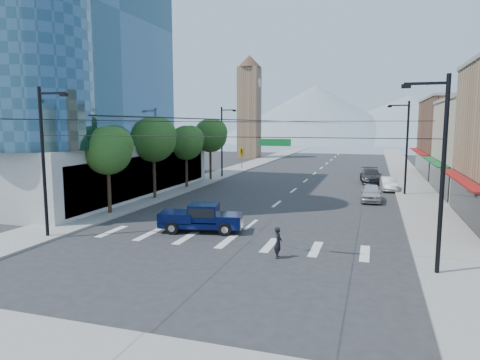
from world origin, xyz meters
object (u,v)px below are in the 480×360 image
at_px(parked_car_near, 371,193).
at_px(parked_car_mid, 389,184).
at_px(pedestrian, 278,242).
at_px(parked_car_far, 371,176).
at_px(pickup_truck, 201,217).

relative_size(parked_car_near, parked_car_mid, 1.05).
relative_size(pedestrian, parked_car_mid, 0.39).
distance_m(parked_car_mid, parked_car_far, 5.77).
relative_size(parked_car_mid, parked_car_far, 0.73).
bearing_deg(parked_car_near, parked_car_far, 89.48).
bearing_deg(parked_car_mid, pedestrian, -107.43).
distance_m(parked_car_near, parked_car_mid, 7.28).
bearing_deg(parked_car_far, pickup_truck, -115.76).
height_order(parked_car_near, parked_car_far, parked_car_far).
relative_size(pedestrian, parked_car_far, 0.28).
bearing_deg(parked_car_mid, pickup_truck, -122.97).
xyz_separation_m(pedestrian, parked_car_near, (4.41, 18.46, -0.06)).
xyz_separation_m(pedestrian, parked_car_far, (4.26, 31.03, 0.02)).
relative_size(pickup_truck, pedestrian, 3.44).
distance_m(pickup_truck, parked_car_far, 29.02).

